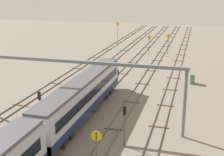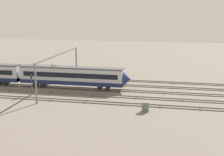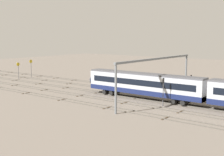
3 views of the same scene
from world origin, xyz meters
TOP-DOWN VIEW (x-y plane):
  - ground_plane at (0.00, 0.00)m, footprint 210.41×210.41m
  - track_near_foreground at (0.00, -9.82)m, footprint 194.41×2.40m
  - track_second_near at (0.00, -4.91)m, footprint 194.41×2.40m
  - track_with_train at (0.00, 0.00)m, footprint 194.41×2.40m
  - track_second_far at (0.00, 4.91)m, footprint 194.41×2.40m
  - track_far_background at (0.00, 9.82)m, footprint 194.41×2.40m
  - overhead_gantry at (-8.92, -0.23)m, footprint 0.40×25.46m
  - speed_sign_far_trackside at (35.23, -1.86)m, footprint 0.14×0.97m
  - speed_sign_distant_end at (35.76, -6.54)m, footprint 0.14×1.00m
  - signal_light_trackside_approach at (-11.98, 2.94)m, footprint 0.31×0.32m
  - signal_light_trackside_departure at (-12.60, -6.93)m, footprint 0.31×0.32m
  - relay_cabinet at (11.97, -13.17)m, footprint 1.27×0.73m

SIDE VIEW (x-z plane):
  - ground_plane at x=0.00m, z-range 0.00..0.00m
  - track_near_foreground at x=0.00m, z-range -0.01..0.15m
  - track_second_near at x=0.00m, z-range -0.01..0.15m
  - track_with_train at x=0.00m, z-range -0.01..0.15m
  - track_second_far at x=0.00m, z-range -0.01..0.15m
  - track_far_background at x=0.00m, z-range -0.01..0.15m
  - relay_cabinet at x=11.97m, z-range 0.00..1.68m
  - signal_light_trackside_departure at x=-12.60m, z-range 0.69..5.08m
  - speed_sign_far_trackside at x=35.23m, z-range 0.76..5.37m
  - signal_light_trackside_approach at x=-11.98m, z-range 0.73..5.55m
  - speed_sign_distant_end at x=35.76m, z-range 0.83..5.94m
  - overhead_gantry at x=-8.92m, z-range 2.38..10.31m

